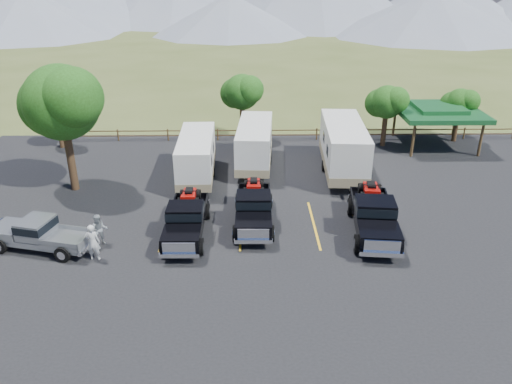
{
  "coord_description": "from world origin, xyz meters",
  "views": [
    {
      "loc": [
        -1.58,
        -19.98,
        12.93
      ],
      "look_at": [
        -1.15,
        4.9,
        1.6
      ],
      "focal_mm": 35.0,
      "sensor_mm": 36.0,
      "label": 1
    }
  ],
  "objects_px": {
    "pavilion": "(438,111)",
    "rig_left": "(186,218)",
    "person_b": "(99,230)",
    "trailer_center": "(255,145)",
    "trailer_left": "(197,157)",
    "pickup_silver": "(40,234)",
    "rig_center": "(254,207)",
    "rig_right": "(374,214)",
    "trailer_right": "(343,148)",
    "person_a": "(93,242)",
    "tree_big_nw": "(61,102)"
  },
  "relations": [
    {
      "from": "rig_right",
      "to": "person_b",
      "type": "relative_size",
      "value": 4.04
    },
    {
      "from": "person_b",
      "to": "trailer_left",
      "type": "bearing_deg",
      "value": 49.64
    },
    {
      "from": "trailer_center",
      "to": "rig_right",
      "type": "bearing_deg",
      "value": -53.69
    },
    {
      "from": "rig_left",
      "to": "pickup_silver",
      "type": "bearing_deg",
      "value": -168.54
    },
    {
      "from": "tree_big_nw",
      "to": "trailer_left",
      "type": "distance_m",
      "value": 8.75
    },
    {
      "from": "rig_center",
      "to": "person_a",
      "type": "height_order",
      "value": "rig_center"
    },
    {
      "from": "rig_center",
      "to": "trailer_center",
      "type": "height_order",
      "value": "trailer_center"
    },
    {
      "from": "trailer_right",
      "to": "pickup_silver",
      "type": "relative_size",
      "value": 1.73
    },
    {
      "from": "tree_big_nw",
      "to": "person_b",
      "type": "relative_size",
      "value": 4.75
    },
    {
      "from": "tree_big_nw",
      "to": "person_a",
      "type": "xyz_separation_m",
      "value": [
        3.58,
        -8.37,
        -4.62
      ]
    },
    {
      "from": "rig_center",
      "to": "pickup_silver",
      "type": "bearing_deg",
      "value": -165.07
    },
    {
      "from": "pavilion",
      "to": "trailer_left",
      "type": "bearing_deg",
      "value": -160.13
    },
    {
      "from": "pavilion",
      "to": "rig_left",
      "type": "relative_size",
      "value": 1.04
    },
    {
      "from": "person_a",
      "to": "person_b",
      "type": "relative_size",
      "value": 1.13
    },
    {
      "from": "trailer_right",
      "to": "person_a",
      "type": "xyz_separation_m",
      "value": [
        -13.77,
        -10.77,
        -0.84
      ]
    },
    {
      "from": "rig_right",
      "to": "trailer_center",
      "type": "distance_m",
      "value": 11.4
    },
    {
      "from": "pickup_silver",
      "to": "person_a",
      "type": "xyz_separation_m",
      "value": [
        2.89,
        -1.03,
        0.09
      ]
    },
    {
      "from": "trailer_left",
      "to": "tree_big_nw",
      "type": "bearing_deg",
      "value": -170.02
    },
    {
      "from": "person_b",
      "to": "trailer_center",
      "type": "bearing_deg",
      "value": 39.07
    },
    {
      "from": "person_a",
      "to": "person_b",
      "type": "height_order",
      "value": "person_a"
    },
    {
      "from": "trailer_left",
      "to": "trailer_right",
      "type": "distance_m",
      "value": 9.77
    },
    {
      "from": "pickup_silver",
      "to": "rig_center",
      "type": "bearing_deg",
      "value": 118.17
    },
    {
      "from": "tree_big_nw",
      "to": "pavilion",
      "type": "xyz_separation_m",
      "value": [
        25.55,
        7.97,
        -2.81
      ]
    },
    {
      "from": "pavilion",
      "to": "trailer_right",
      "type": "bearing_deg",
      "value": -145.77
    },
    {
      "from": "trailer_right",
      "to": "person_b",
      "type": "distance_m",
      "value": 16.74
    },
    {
      "from": "trailer_center",
      "to": "person_a",
      "type": "bearing_deg",
      "value": -119.01
    },
    {
      "from": "pavilion",
      "to": "pickup_silver",
      "type": "xyz_separation_m",
      "value": [
        -24.86,
        -15.31,
        -1.9
      ]
    },
    {
      "from": "rig_left",
      "to": "trailer_left",
      "type": "relative_size",
      "value": 0.71
    },
    {
      "from": "pavilion",
      "to": "rig_right",
      "type": "height_order",
      "value": "pavilion"
    },
    {
      "from": "person_b",
      "to": "rig_center",
      "type": "bearing_deg",
      "value": 1.75
    },
    {
      "from": "pavilion",
      "to": "trailer_center",
      "type": "bearing_deg",
      "value": -163.35
    },
    {
      "from": "tree_big_nw",
      "to": "trailer_left",
      "type": "relative_size",
      "value": 0.94
    },
    {
      "from": "trailer_right",
      "to": "tree_big_nw",
      "type": "bearing_deg",
      "value": -168.68
    },
    {
      "from": "trailer_center",
      "to": "pickup_silver",
      "type": "xyz_separation_m",
      "value": [
        -10.76,
        -11.1,
        -0.73
      ]
    },
    {
      "from": "trailer_left",
      "to": "trailer_center",
      "type": "height_order",
      "value": "trailer_center"
    },
    {
      "from": "rig_center",
      "to": "pickup_silver",
      "type": "distance_m",
      "value": 10.89
    },
    {
      "from": "tree_big_nw",
      "to": "trailer_right",
      "type": "bearing_deg",
      "value": 7.87
    },
    {
      "from": "pavilion",
      "to": "trailer_center",
      "type": "distance_m",
      "value": 14.77
    },
    {
      "from": "pavilion",
      "to": "rig_left",
      "type": "distance_m",
      "value": 22.69
    },
    {
      "from": "pavilion",
      "to": "trailer_center",
      "type": "height_order",
      "value": "pavilion"
    },
    {
      "from": "rig_center",
      "to": "rig_right",
      "type": "bearing_deg",
      "value": -9.31
    },
    {
      "from": "trailer_left",
      "to": "pickup_silver",
      "type": "xyz_separation_m",
      "value": [
        -6.94,
        -8.84,
        -0.68
      ]
    },
    {
      "from": "pickup_silver",
      "to": "rig_right",
      "type": "bearing_deg",
      "value": 109.26
    },
    {
      "from": "rig_center",
      "to": "rig_right",
      "type": "height_order",
      "value": "rig_right"
    },
    {
      "from": "pickup_silver",
      "to": "person_a",
      "type": "bearing_deg",
      "value": 84.63
    },
    {
      "from": "pavilion",
      "to": "rig_left",
      "type": "height_order",
      "value": "pavilion"
    },
    {
      "from": "trailer_center",
      "to": "pickup_silver",
      "type": "relative_size",
      "value": 1.53
    },
    {
      "from": "rig_center",
      "to": "trailer_right",
      "type": "distance_m",
      "value": 9.4
    },
    {
      "from": "rig_left",
      "to": "trailer_left",
      "type": "height_order",
      "value": "trailer_left"
    },
    {
      "from": "trailer_right",
      "to": "person_a",
      "type": "distance_m",
      "value": 17.5
    }
  ]
}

